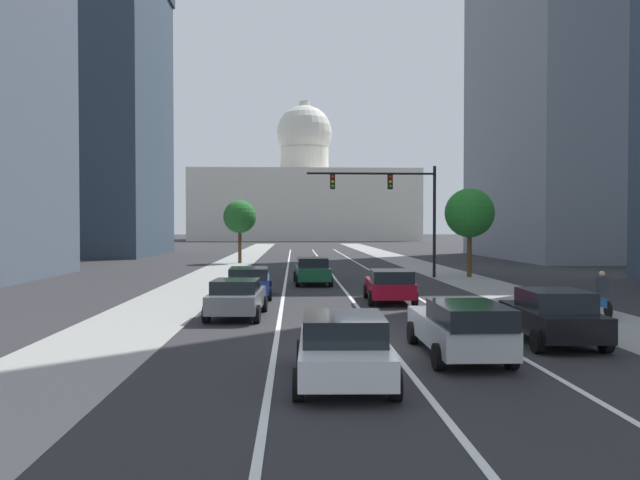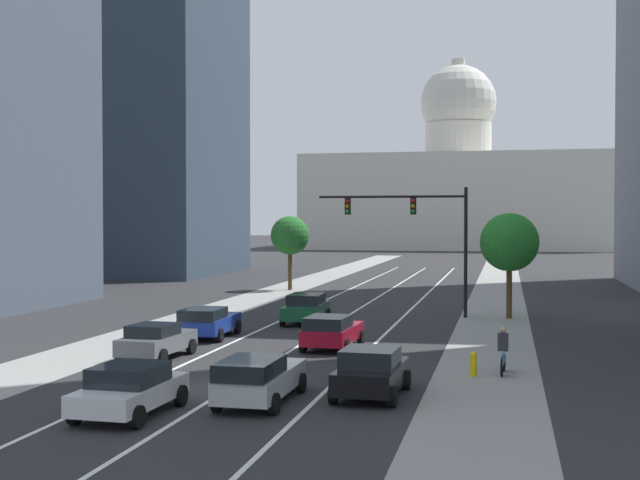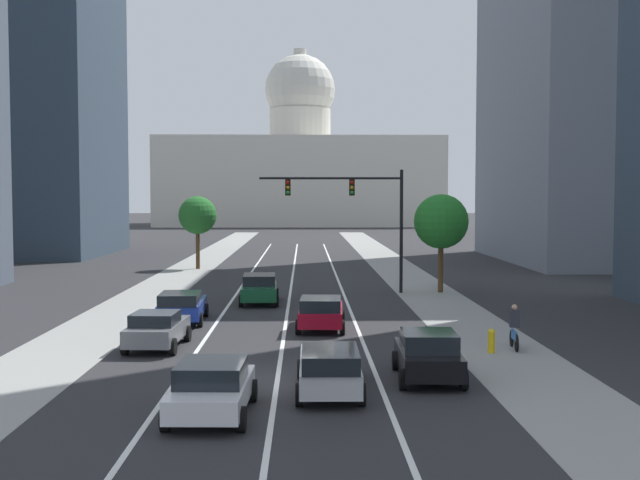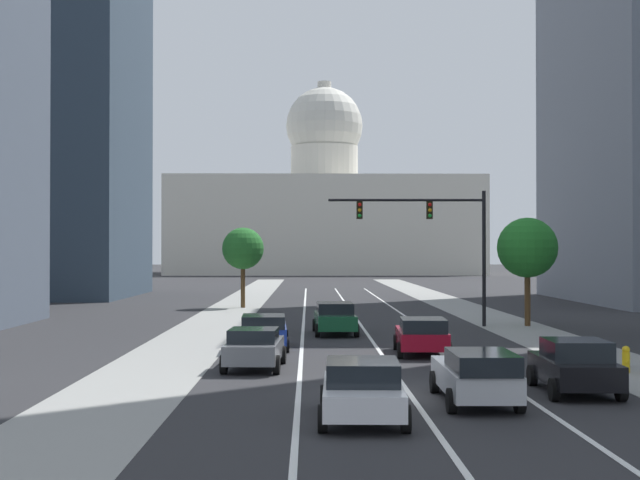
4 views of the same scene
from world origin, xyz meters
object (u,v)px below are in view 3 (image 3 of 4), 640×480
Objects in this scene: capitol_building at (300,173)px; car_blue at (182,306)px; street_tree_far_right at (441,222)px; cyclist at (514,327)px; car_green at (259,288)px; street_tree_mid_left at (198,216)px; car_silver at (329,368)px; car_black at (428,355)px; fire_hydrant at (491,341)px; traffic_signal_mast at (358,204)px; car_crimson at (321,312)px; car_gray at (157,329)px; car_white at (212,387)px.

capitol_building reaches higher than car_blue.
cyclist is at bearing -90.86° from street_tree_far_right.
car_green is 0.79× the size of street_tree_mid_left.
car_green is at bearing 9.62° from car_silver.
car_black is 4.46× the size of fire_hydrant.
car_silver is 5.19× the size of fire_hydrant.
traffic_signal_mast is 18.60m from cyclist.
car_silver is (1.59, -135.77, -9.73)m from capitol_building.
car_crimson is at bearing 0.49° from car_silver.
car_green is at bearing 22.96° from car_crimson.
car_silver is 9.77m from cyclist.
car_blue is 14.45m from fire_hydrant.
car_green is 5.04× the size of fire_hydrant.
car_blue is (-4.76, -122.69, -9.73)m from capitol_building.
car_silver is 9.51m from car_gray.
street_tree_mid_left is at bearing 126.59° from traffic_signal_mast.
car_white is 2.47× the size of cyclist.
fire_hydrant is at bearing -86.57° from capitol_building.
car_crimson is 0.50× the size of traffic_signal_mast.
car_white is 12.42m from fire_hydrant.
car_silver is 2.75× the size of cyclist.
car_blue is at bearing -141.31° from street_tree_far_right.
car_crimson is 0.92× the size of car_silver.
car_silver is at bearing -156.36° from car_blue.
capitol_building is 134.47m from car_black.
car_silver is at bearing -53.40° from car_white.
street_tree_mid_left reaches higher than car_white.
traffic_signal_mast reaches higher than car_black.
car_black is 0.95× the size of car_white.
car_silver is 0.81× the size of street_tree_mid_left.
fire_hydrant is at bearing -126.91° from car_crimson.
car_blue is (-6.35, 13.09, -0.01)m from car_silver.
cyclist is 17.93m from street_tree_far_right.
car_silver reaches higher than car_blue.
capitol_building reaches higher than street_tree_mid_left.
street_tree_mid_left is at bearing 7.66° from car_gray.
car_gray is at bearing -92.13° from capitol_building.
street_tree_far_right is at bearing 85.96° from fire_hydrant.
street_tree_mid_left is (-6.05, 41.94, 3.50)m from car_white.
capitol_building is 31.74× the size of cyclist.
car_black is 0.70× the size of street_tree_mid_left.
fire_hydrant is 0.15× the size of street_tree_far_right.
car_black is at bearing -162.49° from car_green.
capitol_building reaches higher than fire_hydrant.
car_green is 13.01m from car_gray.
car_black is 0.86× the size of car_silver.
car_green is at bearing -11.52° from car_gray.
street_tree_mid_left is at bearing 13.52° from car_silver.
car_black is 10.93m from car_gray.
car_crimson is at bearing -100.86° from traffic_signal_mast.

